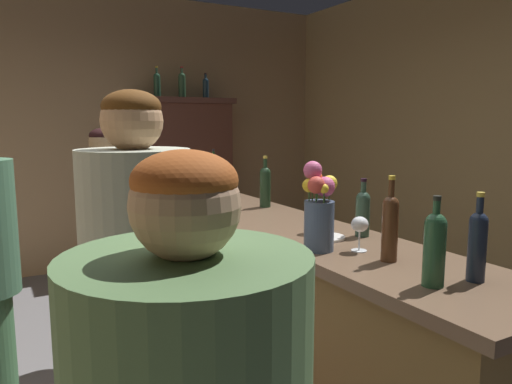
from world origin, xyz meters
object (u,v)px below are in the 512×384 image
at_px(bar_counter, 279,306).
at_px(wine_glass_front, 315,211).
at_px(display_cabinet, 185,178).
at_px(wine_bottle_riesling, 477,242).
at_px(wine_glass_rear, 223,191).
at_px(flower_arrangement, 319,209).
at_px(wine_bottle_syrah, 265,185).
at_px(patron_redhead, 139,325).
at_px(wine_bottle_chardonnay, 214,175).
at_px(display_bottle_center, 206,87).
at_px(cheese_plate, 325,237).
at_px(patron_tall, 107,237).
at_px(display_bottle_midleft, 182,84).
at_px(display_bottle_left, 157,84).
at_px(wine_bottle_merlot, 390,225).
at_px(wine_glass_mid, 202,183).
at_px(wine_bottle_rose, 363,211).
at_px(wine_glass_spare, 360,226).

xyz_separation_m(bar_counter, wine_glass_front, (0.01, -0.33, 0.61)).
relative_size(display_cabinet, wine_bottle_riesling, 5.71).
distance_m(wine_glass_rear, flower_arrangement, 1.17).
bearing_deg(wine_bottle_syrah, patron_redhead, -133.60).
height_order(wine_bottle_chardonnay, display_bottle_center, display_bottle_center).
relative_size(cheese_plate, patron_tall, 0.12).
bearing_deg(cheese_plate, display_bottle_center, 76.84).
distance_m(display_bottle_midleft, patron_tall, 2.56).
height_order(wine_bottle_chardonnay, patron_redhead, patron_redhead).
relative_size(patron_redhead, patron_tall, 1.09).
relative_size(display_bottle_left, patron_tall, 0.21).
distance_m(bar_counter, patron_redhead, 1.37).
xyz_separation_m(wine_glass_front, display_bottle_left, (0.17, 3.09, 0.84)).
height_order(wine_bottle_chardonnay, wine_glass_front, wine_bottle_chardonnay).
relative_size(wine_bottle_merlot, wine_bottle_chardonnay, 1.00).
relative_size(wine_bottle_riesling, flower_arrangement, 0.81).
distance_m(flower_arrangement, display_bottle_left, 3.47).
relative_size(wine_bottle_syrah, cheese_plate, 1.78).
relative_size(wine_bottle_chardonnay, display_bottle_left, 1.09).
bearing_deg(cheese_plate, wine_bottle_chardonnay, 85.25).
relative_size(wine_bottle_chardonnay, wine_glass_mid, 2.23).
bearing_deg(flower_arrangement, wine_bottle_riesling, -68.34).
height_order(wine_bottle_rose, patron_tall, patron_tall).
distance_m(wine_bottle_riesling, cheese_plate, 0.78).
relative_size(display_bottle_midleft, patron_tall, 0.22).
height_order(wine_bottle_merlot, wine_bottle_riesling, wine_bottle_merlot).
height_order(wine_glass_front, patron_redhead, patron_redhead).
bearing_deg(wine_glass_rear, display_bottle_midleft, 76.05).
distance_m(wine_bottle_rose, patron_redhead, 1.26).
bearing_deg(wine_glass_rear, display_bottle_left, 83.00).
distance_m(wine_glass_spare, cheese_plate, 0.28).
xyz_separation_m(display_bottle_left, patron_redhead, (-1.21, -3.56, -1.05)).
relative_size(display_bottle_midleft, patron_redhead, 0.20).
relative_size(wine_bottle_riesling, patron_tall, 0.21).
xyz_separation_m(wine_bottle_merlot, patron_redhead, (-1.01, 0.08, -0.24)).
bearing_deg(patron_tall, wine_bottle_merlot, -32.69).
distance_m(wine_bottle_chardonnay, patron_tall, 1.03).
bearing_deg(wine_bottle_rose, display_bottle_midleft, 84.99).
height_order(bar_counter, wine_bottle_rose, wine_bottle_rose).
bearing_deg(wine_bottle_syrah, display_bottle_midleft, 82.77).
distance_m(wine_bottle_riesling, display_bottle_left, 4.06).
height_order(wine_bottle_rose, display_bottle_center, display_bottle_center).
bearing_deg(wine_bottle_merlot, bar_counter, 88.57).
bearing_deg(wine_glass_spare, patron_tall, 116.43).
bearing_deg(wine_glass_front, display_bottle_center, 76.81).
bearing_deg(wine_bottle_syrah, display_cabinet, 82.47).
distance_m(wine_bottle_rose, wine_glass_spare, 0.29).
bearing_deg(wine_glass_front, wine_glass_rear, 96.53).
xyz_separation_m(wine_bottle_rose, display_bottle_left, (0.01, 3.26, 0.83)).
xyz_separation_m(patron_redhead, patron_tall, (0.24, 1.63, -0.08)).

